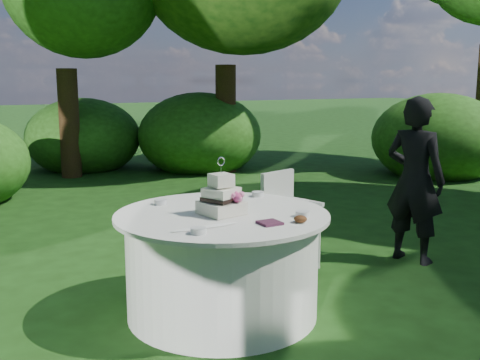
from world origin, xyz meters
name	(u,v)px	position (x,y,z in m)	size (l,w,h in m)	color
ground	(223,313)	(0.00, 0.00, 0.00)	(80.00, 80.00, 0.00)	black
napkins	(270,223)	(0.13, -0.44, 0.78)	(0.14, 0.14, 0.02)	#481F36
feather_plume	(205,227)	(-0.29, -0.32, 0.78)	(0.48, 0.07, 0.01)	white
guest	(415,180)	(2.17, 0.23, 0.79)	(0.58, 0.38, 1.58)	black
table	(222,263)	(0.00, 0.00, 0.39)	(1.56, 1.56, 0.77)	white
cake	(222,199)	(-0.02, -0.04, 0.88)	(0.32, 0.32, 0.41)	beige
chair	(286,212)	(1.01, 0.67, 0.52)	(0.52, 0.52, 0.89)	white
votives	(230,209)	(0.08, 0.01, 0.79)	(1.02, 1.02, 0.04)	silver
petal_cups	(264,206)	(0.33, -0.05, 0.79)	(0.10, 1.01, 0.05)	#562D16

